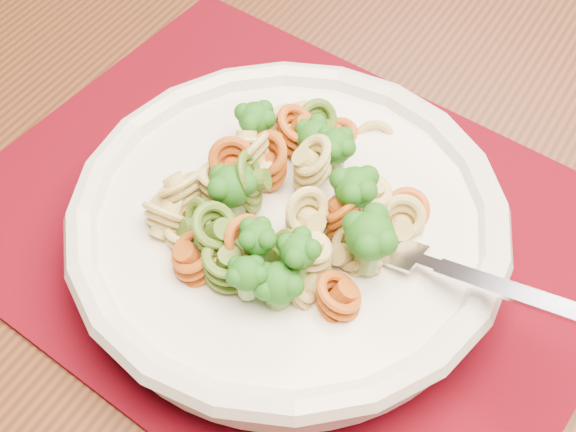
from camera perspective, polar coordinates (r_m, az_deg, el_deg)
The scene contains 5 objects.
dining_table at distance 0.71m, azimuth 1.69°, elevation 4.79°, with size 1.49×1.00×0.76m.
placemat at distance 0.53m, azimuth 0.04°, elevation -0.93°, with size 0.41×0.32×0.00m, color #4C030F.
pasta_bowl at distance 0.49m, azimuth 0.00°, elevation -0.69°, with size 0.27×0.27×0.05m.
pasta_broccoli_heap at distance 0.48m, azimuth 0.00°, elevation 0.45°, with size 0.23×0.23×0.06m, color #D5BA69, non-canonical shape.
fork at distance 0.46m, azimuth 8.04°, elevation -2.66°, with size 0.19×0.02×0.01m, color silver, non-canonical shape.
Camera 1 is at (0.10, -0.58, 1.18)m, focal length 50.00 mm.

